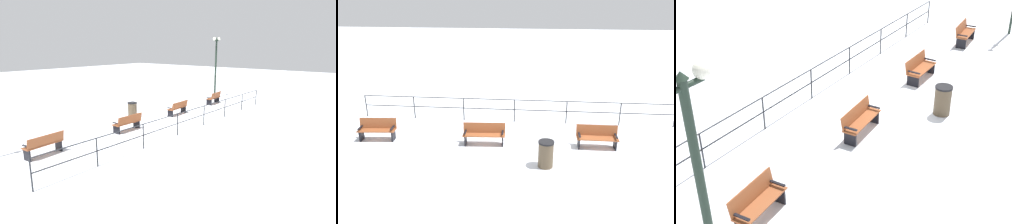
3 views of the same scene
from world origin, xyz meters
TOP-DOWN VIEW (x-y plane):
  - ground_plane at (0.00, 0.00)m, footprint 80.00×80.00m
  - bench_nearest at (-0.02, -6.71)m, footprint 0.64×1.56m
  - bench_second at (-0.00, -2.24)m, footprint 0.59×1.72m
  - bench_third at (-0.14, 2.23)m, footprint 0.58×1.61m
  - waterfront_railing at (-2.55, 0.00)m, footprint 0.05×16.95m
  - trash_bin at (1.60, 0.20)m, footprint 0.56×0.56m

SIDE VIEW (x-z plane):
  - ground_plane at x=0.00m, z-range 0.00..0.00m
  - bench_third at x=-0.14m, z-range 0.01..0.89m
  - bench_second at x=0.00m, z-range 0.03..0.90m
  - bench_nearest at x=-0.02m, z-range 0.02..0.92m
  - trash_bin at x=1.60m, z-range 0.00..0.98m
  - waterfront_railing at x=-2.55m, z-range 0.20..1.30m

